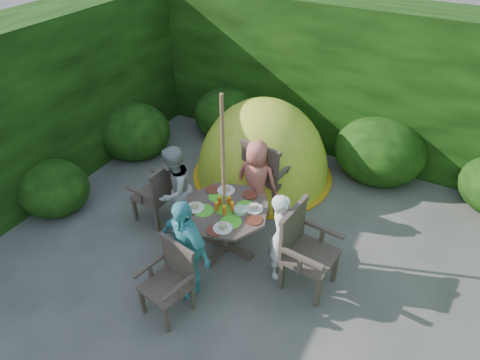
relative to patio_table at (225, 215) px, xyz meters
The scene contains 13 objects.
ground 1.10m from the patio_table, 43.22° to the right, with size 60.00×60.00×0.00m, color #494641.
hedge_enclosure 1.19m from the patio_table, 44.94° to the left, with size 9.00×9.00×2.50m.
patio_table is the anchor object (origin of this frame).
parasol_pole 0.54m from the patio_table, 169.85° to the right, with size 0.04×0.04×2.20m, color brown.
garden_chair_right 1.09m from the patio_table, ahead, with size 0.60×0.66×1.02m.
garden_chair_left 1.11m from the patio_table, behind, with size 0.52×0.57×0.90m.
garden_chair_back 1.09m from the patio_table, 87.75° to the left, with size 0.68×0.62×1.05m.
garden_chair_front 1.11m from the patio_table, 92.29° to the right, with size 0.59×0.54×0.85m.
child_right 0.80m from the patio_table, ahead, with size 0.43×0.28×1.18m, color white.
child_left 0.81m from the patio_table, behind, with size 0.62×0.48×1.27m, color #A7A6A1.
child_back 0.80m from the patio_table, 87.63° to the left, with size 0.59×0.39×1.21m, color #D96D59.
child_front 0.81m from the patio_table, 92.93° to the right, with size 0.77×0.32×1.31m, color #50B4BC.
dome_tent 1.86m from the patio_table, 100.84° to the left, with size 2.39×2.39×2.60m.
Camera 1 is at (1.46, -2.86, 4.05)m, focal length 32.00 mm.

